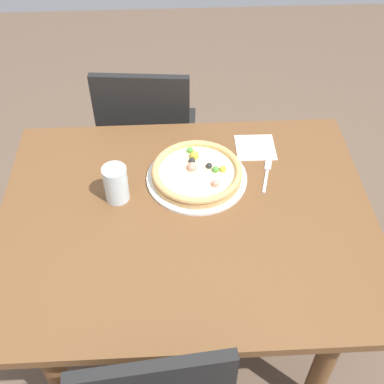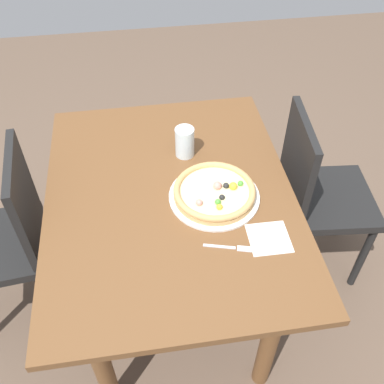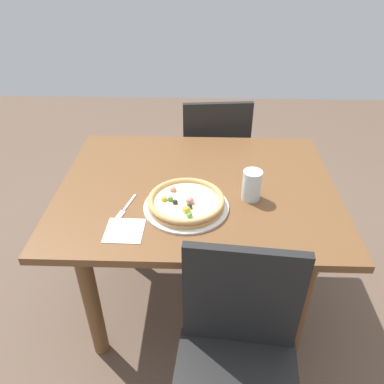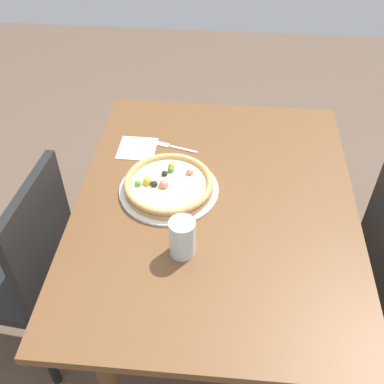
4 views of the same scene
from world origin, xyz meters
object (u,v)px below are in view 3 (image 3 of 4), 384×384
(chair_near, at_px, (214,157))
(fork, at_px, (125,208))
(drinking_glass, at_px, (252,185))
(pizza, at_px, (186,201))
(dining_table, at_px, (197,208))
(chair_far, at_px, (237,366))
(plate, at_px, (186,207))
(napkin, at_px, (124,231))

(chair_near, height_order, fork, chair_near)
(drinking_glass, bearing_deg, fork, 10.02)
(pizza, relative_size, fork, 1.87)
(dining_table, bearing_deg, drinking_glass, 158.36)
(dining_table, relative_size, chair_far, 1.33)
(drinking_glass, bearing_deg, pizza, 15.89)
(chair_near, height_order, plate, chair_near)
(drinking_glass, bearing_deg, chair_near, -80.20)
(chair_far, distance_m, plate, 0.60)
(napkin, bearing_deg, chair_near, -109.46)
(chair_near, bearing_deg, chair_far, -93.26)
(chair_near, height_order, napkin, chair_near)
(dining_table, xyz_separation_m, drinking_glass, (-0.22, 0.09, 0.19))
(plate, relative_size, drinking_glass, 2.66)
(dining_table, distance_m, plate, 0.21)
(fork, bearing_deg, chair_near, 171.80)
(chair_near, height_order, drinking_glass, chair_near)
(dining_table, bearing_deg, plate, 75.83)
(fork, bearing_deg, dining_table, 137.24)
(plate, relative_size, napkin, 2.43)
(chair_near, relative_size, chair_far, 1.00)
(pizza, distance_m, fork, 0.24)
(dining_table, xyz_separation_m, chair_far, (-0.14, 0.68, -0.12))
(chair_near, relative_size, fork, 5.48)
(chair_near, xyz_separation_m, plate, (0.13, 0.84, 0.25))
(plate, relative_size, fork, 2.08)
(chair_far, relative_size, napkin, 6.40)
(drinking_glass, bearing_deg, napkin, 24.84)
(plate, distance_m, pizza, 0.03)
(chair_far, xyz_separation_m, napkin, (0.40, -0.37, 0.24))
(dining_table, relative_size, drinking_glass, 9.34)
(dining_table, height_order, chair_far, chair_far)
(chair_near, bearing_deg, fork, -118.96)
(chair_near, bearing_deg, napkin, -115.00)
(fork, height_order, napkin, fork)
(dining_table, xyz_separation_m, napkin, (0.26, 0.31, 0.12))
(napkin, bearing_deg, plate, -145.91)
(chair_near, xyz_separation_m, fork, (0.37, 0.86, 0.24))
(dining_table, height_order, fork, fork)
(chair_near, bearing_deg, drinking_glass, -85.74)
(pizza, height_order, fork, pizza)
(dining_table, height_order, pizza, pizza)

